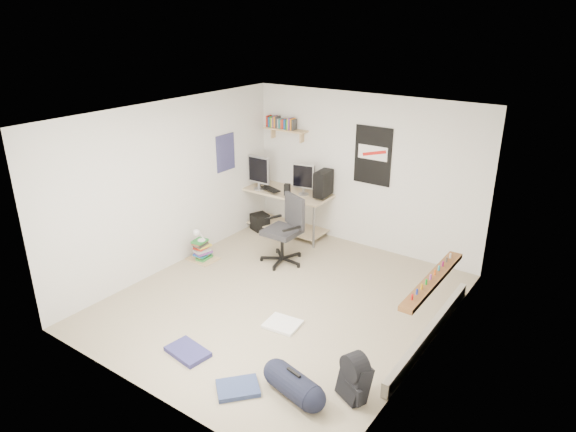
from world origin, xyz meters
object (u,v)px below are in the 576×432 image
Objects in this scene: duffel_bag at (294,385)px; desk at (284,211)px; backpack at (354,381)px; office_chair at (282,233)px; book_stack at (202,251)px.

desk is at bearing 140.21° from duffel_bag.
office_chair is at bearing 163.82° from backpack.
backpack reaches higher than book_stack.
office_chair reaches higher than book_stack.
backpack is 0.73× the size of duffel_bag.
desk is 4.37m from backpack.
desk is at bearing 78.01° from book_stack.
desk reaches higher than duffel_bag.
desk is 1.68× the size of office_chair.
backpack is at bearing -33.31° from desk.
office_chair reaches higher than desk.
backpack is at bearing -22.06° from book_stack.
book_stack is at bearing -90.13° from desk.
duffel_bag is 1.27× the size of book_stack.
office_chair is 1.30m from book_stack.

